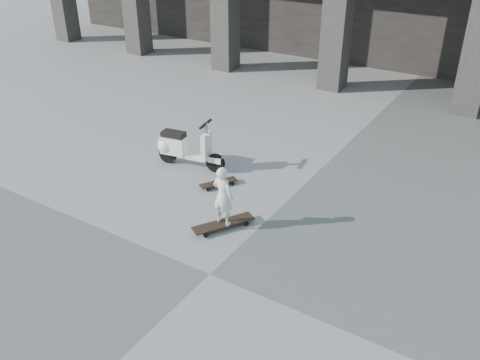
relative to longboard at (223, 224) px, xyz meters
The scene contains 5 objects.
ground 1.17m from the longboard, 65.80° to the right, with size 90.00×90.00×0.00m, color #51514E.
longboard is the anchor object (origin of this frame).
skateboard_spare 1.38m from the longboard, 127.66° to the left, with size 0.52×0.71×0.09m.
child 0.52m from the longboard, 53.13° to the right, with size 0.36×0.24×1.00m, color silver.
scooter 2.45m from the longboard, 144.38° to the left, with size 1.42×0.57×0.99m.
Camera 1 is at (3.36, -4.54, 4.62)m, focal length 38.00 mm.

